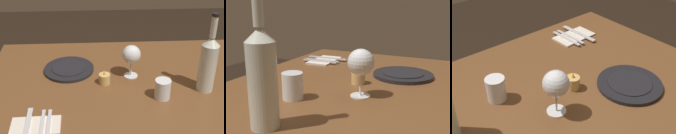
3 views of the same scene
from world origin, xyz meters
The scene contains 9 objects.
dining_table centered at (0.00, 0.00, 0.65)m, with size 1.30×0.90×0.74m.
wine_glass_left centered at (-0.03, -0.07, 0.85)m, with size 0.09×0.09×0.16m.
water_tumbler centered at (-0.15, 0.11, 0.78)m, with size 0.07×0.07×0.09m.
votive_candle centered at (0.09, -0.01, 0.76)m, with size 0.05×0.05×0.07m.
dinner_plate centered at (0.26, -0.14, 0.75)m, with size 0.24×0.24×0.02m.
folded_napkin centered at (0.37, 0.28, 0.74)m, with size 0.19×0.12×0.01m.
fork_inner centered at (0.34, 0.28, 0.75)m, with size 0.02×0.18×0.00m.
fork_outer centered at (0.32, 0.28, 0.75)m, with size 0.02×0.18×0.00m.
table_knife centered at (0.40, 0.28, 0.75)m, with size 0.03×0.21×0.00m.
Camera 3 is at (-0.48, -0.64, 1.40)m, focal length 46.47 mm.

